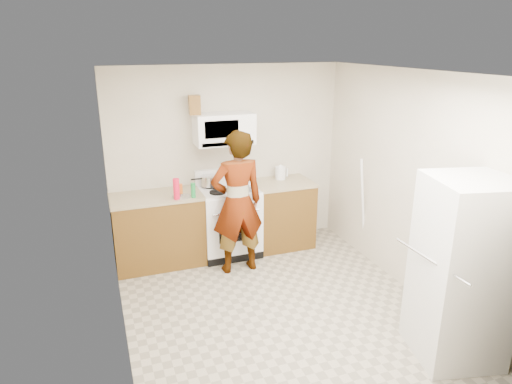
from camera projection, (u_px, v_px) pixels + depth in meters
name	position (u px, v px, depth m)	size (l,w,h in m)	color
floor	(277.00, 306.00, 5.02)	(3.60, 3.60, 0.00)	gray
back_wall	(228.00, 159.00, 6.22)	(3.20, 0.02, 2.50)	beige
right_wall	(408.00, 184.00, 5.14)	(0.02, 3.60, 2.50)	beige
cabinet_left	(158.00, 231.00, 5.87)	(1.12, 0.62, 0.90)	#5B3A15
counter_left	(156.00, 197.00, 5.72)	(1.14, 0.64, 0.04)	#9C8A69
cabinet_right	(281.00, 215.00, 6.43)	(0.80, 0.62, 0.90)	#5B3A15
counter_right	(282.00, 183.00, 6.28)	(0.82, 0.64, 0.04)	#9C8A69
gas_range	(229.00, 220.00, 6.16)	(0.76, 0.65, 1.13)	white
microwave	(224.00, 129.00, 5.89)	(0.76, 0.38, 0.40)	white
person	(237.00, 203.00, 5.56)	(0.66, 0.43, 1.80)	tan
fridge	(462.00, 271.00, 4.02)	(0.70, 0.70, 1.70)	white
kettle	(280.00, 173.00, 6.37)	(0.15, 0.15, 0.18)	white
jug	(195.00, 105.00, 5.69)	(0.14, 0.14, 0.24)	brown
saucepan	(210.00, 181.00, 6.04)	(0.23, 0.23, 0.12)	silver
tray	(243.00, 189.00, 5.92)	(0.25, 0.16, 0.05)	white
bottle_spray	(176.00, 189.00, 5.55)	(0.08, 0.08, 0.26)	red
bottle_hot_sauce	(181.00, 189.00, 5.72)	(0.05, 0.05, 0.14)	#DA5B18
bottle_green_cap	(193.00, 190.00, 5.62)	(0.06, 0.06, 0.18)	#18883A
pot_lid	(182.00, 197.00, 5.66)	(0.23, 0.23, 0.01)	white
broom	(363.00, 207.00, 6.03)	(0.03, 0.03, 1.38)	white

